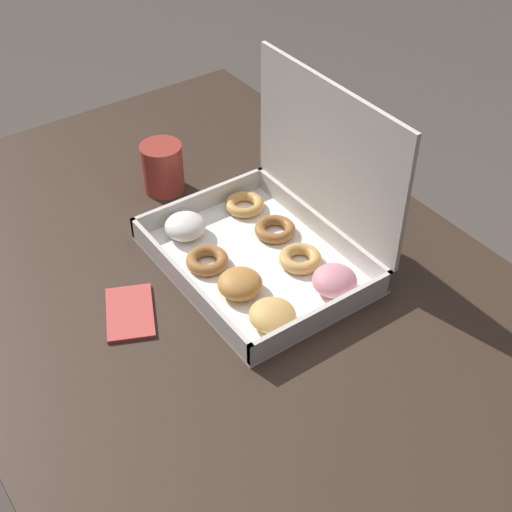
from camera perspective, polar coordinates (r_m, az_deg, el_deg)
name	(u,v)px	position (r m, az deg, el deg)	size (l,w,h in m)	color
dining_table	(215,317)	(1.25, -3.34, -4.93)	(1.22, 0.84, 0.78)	#38281E
donut_box	(274,234)	(1.16, 1.45, 1.78)	(0.36, 0.28, 0.29)	white
coffee_mug	(162,167)	(1.34, -7.50, 7.09)	(0.08, 0.08, 0.09)	#A3382D
paper_napkin	(130,312)	(1.12, -10.06, -4.47)	(0.13, 0.11, 0.01)	#CC4C47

